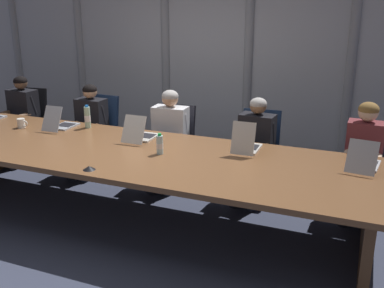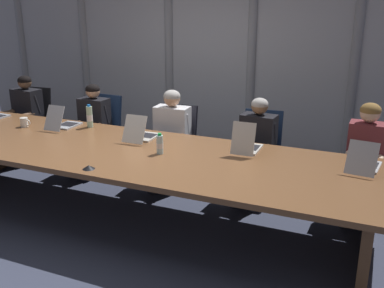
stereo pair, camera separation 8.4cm
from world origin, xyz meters
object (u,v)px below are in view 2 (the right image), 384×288
Objects in this scene: office_chair_center at (175,154)px; office_chair_right_mid at (259,165)px; person_left_mid at (91,124)px; water_bottle_primary at (90,117)px; person_left_end at (23,114)px; person_right_mid at (255,144)px; laptop_right_end at (364,163)px; laptop_right_mid at (247,145)px; office_chair_left_mid at (101,142)px; laptop_center at (142,134)px; conference_mic_left_side at (89,167)px; office_chair_left_end at (32,132)px; office_chair_right_end at (364,180)px; person_center at (170,133)px; person_right_end at (365,155)px; laptop_left_mid at (63,123)px; water_bottle_secondary at (160,145)px; coffee_mug_near at (24,122)px.

office_chair_center is 0.97× the size of office_chair_right_mid.
person_left_mid reaches higher than water_bottle_primary.
person_left_end is 3.26m from person_right_mid.
laptop_right_end is 1.28m from person_right_mid.
laptop_right_mid reaches higher than office_chair_left_mid.
person_left_mid is at bearing 87.24° from laptop_right_end.
laptop_center is 1.14m from laptop_right_mid.
laptop_right_mid reaches higher than conference_mic_left_side.
office_chair_left_end reaches higher than office_chair_center.
person_left_mid is at bearing 61.61° from laptop_center.
office_chair_right_end is 0.82× the size of person_center.
person_right_mid is (-0.05, 0.51, -0.15)m from laptop_right_mid.
person_left_mid is 3.27m from person_right_end.
laptop_center is 0.38× the size of person_left_end.
person_left_mid is 1.11m from person_center.
water_bottle_secondary is at bearing -105.93° from laptop_left_mid.
conference_mic_left_side is at bearing 130.79° from laptop_right_mid.
office_chair_left_mid is 1.01× the size of office_chair_right_mid.
conference_mic_left_side is (-1.14, -1.01, -0.04)m from laptop_right_mid.
laptop_left_mid is 1.24m from person_center.
person_right_mid is at bearing -63.36° from laptop_center.
office_chair_right_mid is at bearing 56.70° from conference_mic_left_side.
laptop_right_end is at bearing -3.70° from water_bottle_primary.
laptop_center reaches higher than office_chair_right_end.
laptop_right_end is 4.47× the size of conference_mic_left_side.
office_chair_right_end is at bearing 36.96° from conference_mic_left_side.
laptop_right_end is 3.38m from office_chair_left_mid.
laptop_left_mid is 3.39m from office_chair_right_end.
office_chair_center reaches higher than coffee_mug_near.
laptop_left_mid is 0.47m from coffee_mug_near.
laptop_left_mid is 1.37m from office_chair_center.
laptop_center is 0.47× the size of office_chair_left_mid.
coffee_mug_near is at bearing -77.90° from person_right_end.
person_center is at bearing 85.43° from office_chair_left_mid.
laptop_center is at bearing 80.43° from person_left_end.
laptop_right_mid is 3.35m from person_left_end.
office_chair_right_mid reaches higher than water_bottle_secondary.
laptop_right_mid is 0.43× the size of office_chair_left_end.
water_bottle_primary reaches higher than coffee_mug_near.
person_left_end reaches higher than person_right_mid.
person_left_mid is 1.72m from water_bottle_secondary.
office_chair_left_mid is at bearing 85.61° from office_chair_left_end.
person_center is (1.09, -0.16, 0.30)m from office_chair_left_mid.
conference_mic_left_side is (1.51, -0.85, -0.04)m from coffee_mug_near.
office_chair_left_mid reaches higher than conference_mic_left_side.
laptop_center is 0.96m from conference_mic_left_side.
office_chair_center is (-1.10, 0.67, -0.45)m from laptop_right_mid.
person_right_mid is at bearing -77.59° from laptop_left_mid.
laptop_right_mid is at bearing 27.50° from water_bottle_secondary.
person_left_mid is at bearing -83.96° from office_chair_right_end.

